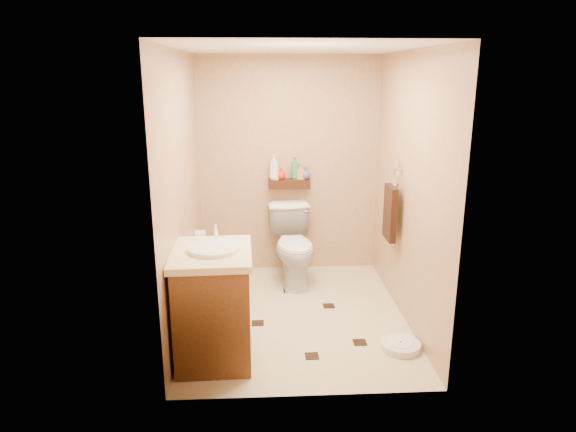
{
  "coord_description": "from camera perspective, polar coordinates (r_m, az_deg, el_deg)",
  "views": [
    {
      "loc": [
        -0.32,
        -4.39,
        2.2
      ],
      "look_at": [
        -0.06,
        0.25,
        0.9
      ],
      "focal_mm": 32.0,
      "sensor_mm": 36.0,
      "label": 1
    }
  ],
  "objects": [
    {
      "name": "toilet_paper",
      "position": [
        5.33,
        -9.71,
        -2.13
      ],
      "size": [
        0.12,
        0.11,
        0.12
      ],
      "color": "silver",
      "rests_on": "wall_left"
    },
    {
      "name": "wall_left",
      "position": [
        4.56,
        -11.68,
        2.56
      ],
      "size": [
        0.04,
        2.5,
        2.4
      ],
      "primitive_type": "cube",
      "color": "tan",
      "rests_on": "ground"
    },
    {
      "name": "towel_ring",
      "position": [
        4.96,
        11.32,
        0.62
      ],
      "size": [
        0.12,
        0.3,
        0.76
      ],
      "color": "silver",
      "rests_on": "wall_right"
    },
    {
      "name": "toilet_brush",
      "position": [
        5.85,
        -7.89,
        -4.98
      ],
      "size": [
        0.1,
        0.1,
        0.45
      ],
      "color": "#196557",
      "rests_on": "ground"
    },
    {
      "name": "bottle_b",
      "position": [
        5.66,
        -1.41,
        4.96
      ],
      "size": [
        0.1,
        0.1,
        0.18
      ],
      "primitive_type": "imported",
      "rotation": [
        0.0,
        0.0,
        5.98
      ],
      "color": "#FBFF35",
      "rests_on": "wall_shelf"
    },
    {
      "name": "bottle_f",
      "position": [
        5.69,
        2.0,
        4.81
      ],
      "size": [
        0.13,
        0.13,
        0.14
      ],
      "primitive_type": "imported",
      "rotation": [
        0.0,
        0.0,
        3.44
      ],
      "color": "#4243A5",
      "rests_on": "wall_shelf"
    },
    {
      "name": "vanity",
      "position": [
        4.12,
        -8.28,
        -9.56
      ],
      "size": [
        0.63,
        0.76,
        1.04
      ],
      "rotation": [
        0.0,
        0.0,
        0.03
      ],
      "color": "brown",
      "rests_on": "ground"
    },
    {
      "name": "floor_accents",
      "position": [
        4.89,
        0.86,
        -11.11
      ],
      "size": [
        1.17,
        1.42,
        0.01
      ],
      "color": "black",
      "rests_on": "ground"
    },
    {
      "name": "bathroom_scale",
      "position": [
        4.47,
        12.41,
        -13.9
      ],
      "size": [
        0.42,
        0.42,
        0.07
      ],
      "rotation": [
        0.0,
        0.0,
        0.37
      ],
      "color": "silver",
      "rests_on": "ground"
    },
    {
      "name": "wall_right",
      "position": [
        4.69,
        13.26,
        2.84
      ],
      "size": [
        0.04,
        2.5,
        2.4
      ],
      "primitive_type": "cube",
      "color": "tan",
      "rests_on": "ground"
    },
    {
      "name": "wall_shelf",
      "position": [
        5.7,
        0.13,
        3.62
      ],
      "size": [
        0.46,
        0.14,
        0.1
      ],
      "primitive_type": "cube",
      "color": "#3C1E10",
      "rests_on": "wall_back"
    },
    {
      "name": "bottle_a",
      "position": [
        5.65,
        -1.54,
        5.49
      ],
      "size": [
        0.14,
        0.14,
        0.28
      ],
      "primitive_type": "imported",
      "rotation": [
        0.0,
        0.0,
        1.97
      ],
      "color": "white",
      "rests_on": "wall_shelf"
    },
    {
      "name": "ground",
      "position": [
        4.92,
        0.91,
        -10.97
      ],
      "size": [
        2.5,
        2.5,
        0.0
      ],
      "primitive_type": "plane",
      "color": "beige",
      "rests_on": "ground"
    },
    {
      "name": "toilet",
      "position": [
        5.54,
        0.65,
        -3.31
      ],
      "size": [
        0.55,
        0.85,
        0.82
      ],
      "primitive_type": "imported",
      "rotation": [
        0.0,
        0.0,
        0.11
      ],
      "color": "white",
      "rests_on": "ground"
    },
    {
      "name": "bottle_d",
      "position": [
        5.67,
        0.8,
        5.33
      ],
      "size": [
        0.13,
        0.13,
        0.25
      ],
      "primitive_type": "imported",
      "rotation": [
        0.0,
        0.0,
        3.69
      ],
      "color": "#2C8641",
      "rests_on": "wall_shelf"
    },
    {
      "name": "ceiling",
      "position": [
        4.41,
        1.05,
        18.16
      ],
      "size": [
        2.0,
        2.5,
        0.02
      ],
      "primitive_type": "cube",
      "color": "white",
      "rests_on": "wall_back"
    },
    {
      "name": "bottle_e",
      "position": [
        5.68,
        1.37,
        4.99
      ],
      "size": [
        0.09,
        0.09,
        0.18
      ],
      "primitive_type": "imported",
      "rotation": [
        0.0,
        0.0,
        0.12
      ],
      "color": "#E8724D",
      "rests_on": "wall_shelf"
    },
    {
      "name": "bottle_c",
      "position": [
        5.67,
        -0.78,
        4.73
      ],
      "size": [
        0.13,
        0.13,
        0.13
      ],
      "primitive_type": "imported",
      "rotation": [
        0.0,
        0.0,
        2.02
      ],
      "color": "red",
      "rests_on": "wall_shelf"
    },
    {
      "name": "wall_back",
      "position": [
        5.74,
        0.08,
        5.54
      ],
      "size": [
        2.0,
        0.04,
        2.4
      ],
      "primitive_type": "cube",
      "color": "tan",
      "rests_on": "ground"
    },
    {
      "name": "wall_front",
      "position": [
        3.31,
        2.51,
        -2.04
      ],
      "size": [
        2.0,
        0.04,
        2.4
      ],
      "primitive_type": "cube",
      "color": "tan",
      "rests_on": "ground"
    }
  ]
}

